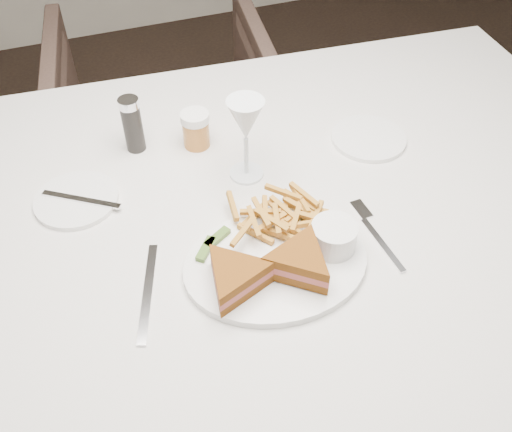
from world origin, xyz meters
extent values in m
cube|color=silver|center=(0.05, 0.21, 0.38)|extent=(1.72, 1.21, 0.75)
imported|color=#423129|center=(0.08, 1.14, 0.36)|extent=(0.78, 0.75, 0.72)
ellipsoid|color=white|center=(0.06, 0.08, 0.76)|extent=(0.34, 0.27, 0.01)
cube|color=silver|center=(-0.16, 0.10, 0.75)|extent=(0.08, 0.20, 0.00)
cylinder|color=white|center=(-0.24, 0.36, 0.76)|extent=(0.16, 0.16, 0.01)
cylinder|color=white|center=(0.38, 0.34, 0.76)|extent=(0.16, 0.16, 0.01)
cylinder|color=black|center=(-0.10, 0.49, 0.81)|extent=(0.04, 0.04, 0.12)
cylinder|color=#B06B2A|center=(0.02, 0.45, 0.79)|extent=(0.06, 0.06, 0.08)
cube|color=#416222|center=(-0.02, 0.16, 0.77)|extent=(0.06, 0.04, 0.01)
cube|color=#416222|center=(-0.05, 0.14, 0.77)|extent=(0.05, 0.05, 0.01)
cylinder|color=white|center=(0.16, 0.08, 0.79)|extent=(0.08, 0.08, 0.05)
camera|label=1|loc=(-0.19, -0.50, 1.51)|focal=40.00mm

